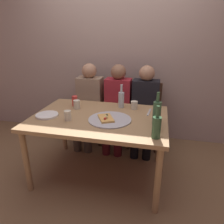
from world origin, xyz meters
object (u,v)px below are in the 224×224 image
object	(u,v)px
pizza_slice_last	(106,118)
wine_glass	(157,125)
short_glass	(68,116)
guest_by_wall	(145,105)
beer_bottle	(157,112)
guest_in_beanie	(117,103)
plate_stack	(47,115)
table_knife	(149,112)
pizza_tray	(110,119)
water_bottle	(157,127)
soda_can	(75,101)
guest_in_sweater	(88,101)
wine_bottle	(121,99)
chair_left	(92,106)
chair_right	(145,110)
tumbler_near	(134,105)
chair_middle	(119,108)
tumbler_far	(77,104)
dining_table	(99,123)

from	to	relation	value
pizza_slice_last	wine_glass	world-z (taller)	wine_glass
short_glass	guest_by_wall	size ratio (longest dim) A/B	0.09
beer_bottle	guest_in_beanie	distance (m)	1.01
beer_bottle	plate_stack	distance (m)	1.15
table_knife	guest_in_beanie	distance (m)	0.69
guest_by_wall	pizza_tray	bearing A→B (deg)	70.03
beer_bottle	guest_in_beanie	xyz separation A→B (m)	(-0.56, 0.81, -0.21)
table_knife	plate_stack	bearing A→B (deg)	114.54
water_bottle	guest_in_beanie	world-z (taller)	guest_in_beanie
soda_can	guest_in_sweater	distance (m)	0.50
wine_bottle	soda_can	world-z (taller)	wine_bottle
soda_can	plate_stack	world-z (taller)	soda_can
chair_left	chair_right	xyz separation A→B (m)	(0.81, 0.00, 0.00)
tumbler_near	chair_middle	world-z (taller)	chair_middle
wine_bottle	short_glass	size ratio (longest dim) A/B	2.68
tumbler_far	plate_stack	world-z (taller)	tumbler_far
wine_bottle	soda_can	distance (m)	0.57
dining_table	chair_middle	size ratio (longest dim) A/B	1.58
tumbler_far	wine_bottle	bearing A→B (deg)	18.07
table_knife	pizza_slice_last	bearing A→B (deg)	133.79
dining_table	guest_in_beanie	xyz separation A→B (m)	(0.04, 0.74, -0.02)
chair_right	guest_in_sweater	xyz separation A→B (m)	(-0.81, -0.15, 0.13)
beer_bottle	soda_can	bearing A→B (deg)	161.08
plate_stack	table_knife	bearing A→B (deg)	18.75
wine_glass	pizza_slice_last	bearing A→B (deg)	166.22
chair_right	plate_stack	bearing A→B (deg)	45.93
tumbler_near	guest_in_beanie	distance (m)	0.54
wine_glass	guest_in_sweater	xyz separation A→B (m)	(-0.99, 0.95, -0.14)
soda_can	wine_glass	bearing A→B (deg)	-25.55
chair_middle	wine_glass	bearing A→B (deg)	117.21
dining_table	chair_left	distance (m)	0.98
pizza_tray	soda_can	size ratio (longest dim) A/B	3.61
pizza_tray	beer_bottle	size ratio (longest dim) A/B	1.36
tumbler_near	plate_stack	distance (m)	0.98
dining_table	beer_bottle	xyz separation A→B (m)	(0.60, -0.07, 0.20)
wine_bottle	tumbler_far	size ratio (longest dim) A/B	2.70
guest_by_wall	soda_can	bearing A→B (deg)	30.24
beer_bottle	dining_table	bearing A→B (deg)	173.23
wine_glass	table_knife	distance (m)	0.46
pizza_slice_last	soda_can	bearing A→B (deg)	144.07
beer_bottle	water_bottle	distance (m)	0.28
water_bottle	chair_right	size ratio (longest dim) A/B	0.32
soda_can	wine_bottle	bearing A→B (deg)	7.32
short_glass	guest_in_sweater	distance (m)	0.93
dining_table	tumbler_far	xyz separation A→B (m)	(-0.32, 0.18, 0.13)
beer_bottle	tumbler_far	size ratio (longest dim) A/B	3.15
plate_stack	guest_in_sweater	size ratio (longest dim) A/B	0.20
beer_bottle	table_knife	xyz separation A→B (m)	(-0.08, 0.31, -0.12)
wine_bottle	pizza_slice_last	bearing A→B (deg)	-100.76
table_knife	chair_left	xyz separation A→B (m)	(-0.89, 0.65, -0.22)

